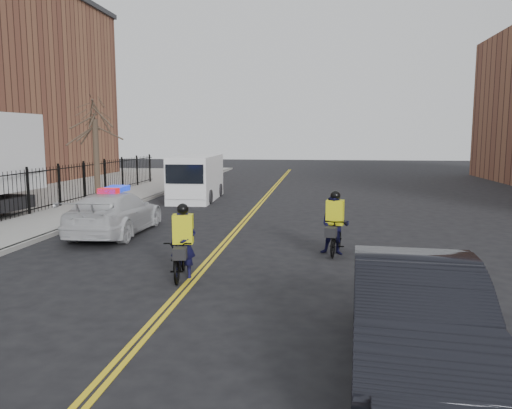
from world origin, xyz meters
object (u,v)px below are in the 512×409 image
object	(u,v)px
cargo_van	(196,179)
cyclist_far	(335,229)
cyclist_near	(183,252)
dark_sedan	(416,319)
police_cruiser	(115,213)

from	to	relation	value
cargo_van	cyclist_far	bearing A→B (deg)	-61.48
cyclist_near	cyclist_far	distance (m)	4.61
dark_sedan	cargo_van	distance (m)	20.27
cargo_van	cyclist_near	world-z (taller)	cargo_van
police_cruiser	cargo_van	xyz separation A→B (m)	(0.47, 9.47, 0.40)
dark_sedan	cargo_van	xyz separation A→B (m)	(-7.79, 18.71, 0.32)
dark_sedan	cyclist_far	distance (m)	7.26
dark_sedan	cyclist_far	world-z (taller)	cyclist_far
dark_sedan	cyclist_near	size ratio (longest dim) A/B	2.63
police_cruiser	dark_sedan	size ratio (longest dim) A/B	1.03
cyclist_near	police_cruiser	bearing A→B (deg)	118.89
dark_sedan	cyclist_near	world-z (taller)	cyclist_near
dark_sedan	cargo_van	size ratio (longest dim) A/B	0.88
dark_sedan	cargo_van	bearing A→B (deg)	116.65
police_cruiser	dark_sedan	world-z (taller)	dark_sedan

